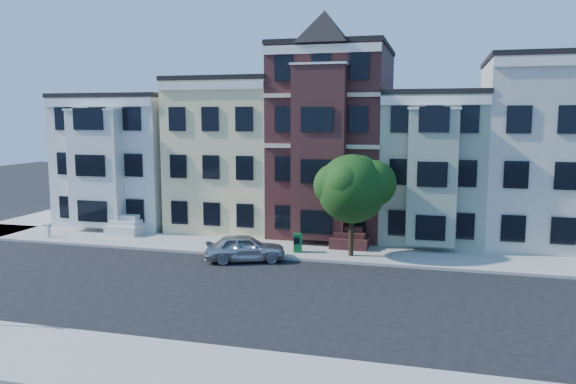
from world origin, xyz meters
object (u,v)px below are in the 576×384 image
(street_tree, at_px, (352,193))
(fire_hydrant, at_px, (49,232))
(parked_car, at_px, (245,248))
(newspaper_box, at_px, (298,243))

(street_tree, relative_size, fire_hydrant, 10.53)
(parked_car, distance_m, fire_hydrant, 14.02)
(parked_car, xyz_separation_m, fire_hydrant, (-13.88, 1.96, -0.26))
(parked_car, bearing_deg, newspaper_box, -68.58)
(fire_hydrant, bearing_deg, street_tree, 0.46)
(parked_car, relative_size, newspaper_box, 4.09)
(street_tree, xyz_separation_m, fire_hydrant, (-19.32, -0.16, -3.13))
(fire_hydrant, bearing_deg, newspaper_box, 0.73)
(fire_hydrant, bearing_deg, parked_car, -8.03)
(newspaper_box, bearing_deg, fire_hydrant, 166.10)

